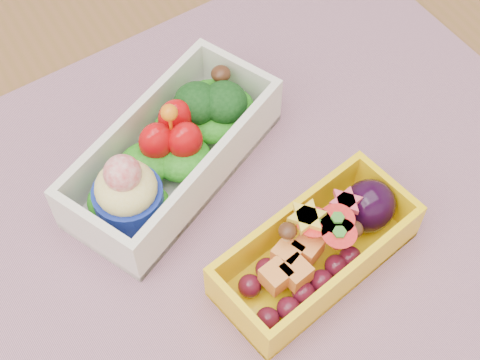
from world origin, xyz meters
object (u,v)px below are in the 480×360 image
bento_white (172,153)px  bento_yellow (320,248)px  placemat (235,216)px  table (257,306)px

bento_white → bento_yellow: bearing=-91.5°
bento_yellow → placemat: bearing=106.0°
table → placemat: bearing=91.5°
table → bento_yellow: bearing=-42.8°
placemat → bento_white: (-0.02, 0.06, 0.03)m
table → bento_white: 0.16m
placemat → table: bearing=-88.5°
bento_white → bento_yellow: (0.05, -0.12, -0.00)m
table → placemat: 0.11m
table → bento_white: bento_white is taller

